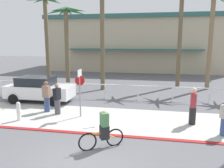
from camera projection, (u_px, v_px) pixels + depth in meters
ground_plane at (124, 94)px, 17.50m from camera, size 80.00×80.00×0.00m
sidewalk_strip at (109, 119)px, 11.89m from camera, size 44.00×4.00×0.02m
curb_paint at (100, 134)px, 9.96m from camera, size 44.00×0.24×0.03m
building_backdrop at (138, 43)px, 33.63m from camera, size 24.10×12.10×7.37m
rail_fence at (121, 88)px, 15.89m from camera, size 25.61×0.08×1.04m
stop_sign_bike_lane at (80, 86)px, 12.02m from camera, size 0.52×0.56×2.56m
bollard_0 at (19, 111)px, 11.63m from camera, size 0.20×0.20×1.00m
palm_tree_1 at (46, 20)px, 21.11m from camera, size 3.01×3.04×8.04m
palm_tree_2 at (67, 26)px, 18.84m from camera, size 3.55×3.64×6.77m
palm_tree_3 at (102, 10)px, 18.13m from camera, size 3.38×2.99×8.69m
palm_tree_4 at (181, 14)px, 19.33m from camera, size 3.72×3.21×8.76m
palm_tree_5 at (213, 17)px, 18.40m from camera, size 3.33×3.25×7.86m
car_white_1 at (39, 89)px, 15.26m from camera, size 4.40×2.02×1.69m
cyclist_yellow_0 at (103, 130)px, 8.64m from camera, size 1.56×1.04×1.50m
pedestrian_0 at (47, 98)px, 13.06m from camera, size 0.43×0.36×1.79m
pedestrian_1 at (193, 108)px, 11.03m from camera, size 0.35×0.42×1.84m
pedestrian_3 at (57, 100)px, 12.60m from camera, size 0.39×0.45×1.75m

